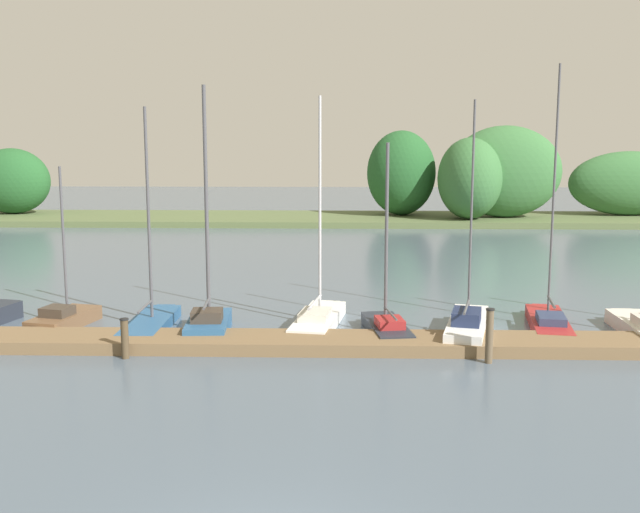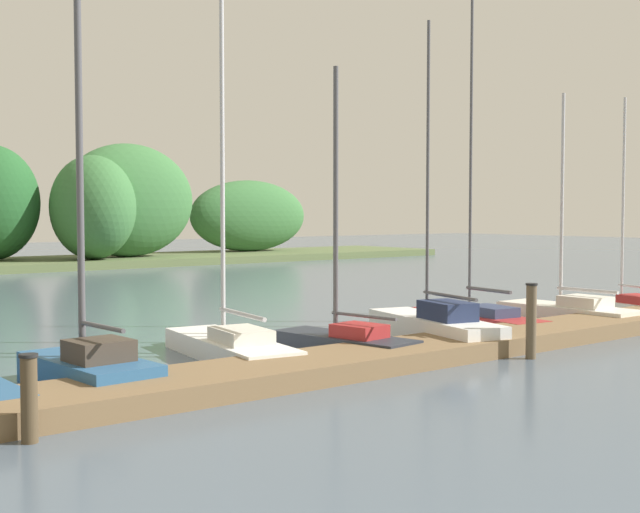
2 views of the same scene
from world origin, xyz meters
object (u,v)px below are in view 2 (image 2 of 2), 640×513
Objects in this scene: sailboat_7 at (432,326)px; mooring_piling_1 at (29,398)px; sailboat_10 at (626,304)px; mooring_piling_2 at (531,321)px; sailboat_6 at (341,338)px; sailboat_9 at (566,310)px; sailboat_5 at (228,342)px; sailboat_4 at (86,361)px; sailboat_8 at (474,316)px.

mooring_piling_1 is (-9.65, -2.40, 0.17)m from sailboat_7.
mooring_piling_2 is at bearing 122.69° from sailboat_10.
sailboat_6 is 5.20× the size of mooring_piling_1.
mooring_piling_2 is at bearing -145.15° from sailboat_6.
mooring_piling_1 is at bearing 117.14° from sailboat_7.
sailboat_9 is 5.98m from mooring_piling_2.
mooring_piling_2 is (4.64, -3.72, 0.43)m from sailboat_5.
sailboat_10 is at bearing -74.45° from sailboat_7.
sailboat_10 is (12.71, -0.85, -0.05)m from sailboat_5.
sailboat_4 reaches higher than sailboat_7.
sailboat_7 is 6.30× the size of mooring_piling_1.
sailboat_10 is (16.04, 0.17, -0.18)m from sailboat_4.
sailboat_9 is 5.36× the size of mooring_piling_1.
sailboat_5 is 2.30m from sailboat_6.
sailboat_5 is 1.24× the size of sailboat_6.
sailboat_8 is (2.71, 1.14, -0.09)m from sailboat_7.
sailboat_4 reaches higher than sailboat_6.
sailboat_4 is at bearing 103.67° from sailboat_10.
sailboat_7 is 2.56m from mooring_piling_2.
sailboat_5 is 7.20m from sailboat_8.
sailboat_4 is 3.16m from mooring_piling_1.
sailboat_9 is 4.02× the size of mooring_piling_2.
sailboat_7 is 9.94m from mooring_piling_1.
sailboat_10 is at bearing 19.61° from mooring_piling_2.
sailboat_5 is 4.65m from sailboat_7.
sailboat_4 is 1.25× the size of sailboat_9.
sailboat_7 is 8.23m from sailboat_10.
sailboat_4 is 3.48m from sailboat_5.
mooring_piling_2 is at bearing -120.13° from sailboat_5.
sailboat_5 is at bearing 85.67° from sailboat_9.
mooring_piling_1 is at bearing 100.95° from sailboat_9.
mooring_piling_1 is at bearing 114.55° from sailboat_8.
sailboat_4 is at bearing 103.81° from sailboat_8.
mooring_piling_1 is 0.75× the size of mooring_piling_2.
mooring_piling_1 is (-5.16, -3.59, 0.24)m from sailboat_5.
mooring_piling_2 reaches higher than mooring_piling_1.
mooring_piling_2 is (7.97, -2.71, 0.29)m from sailboat_4.
sailboat_6 is 2.42m from sailboat_7.
sailboat_9 is at bearing -93.29° from sailboat_4.
sailboat_7 is at bearing 121.31° from sailboat_8.
sailboat_4 is at bearing 161.23° from mooring_piling_2.
sailboat_7 reaches higher than sailboat_6.
sailboat_8 is 1.33× the size of sailboat_10.
sailboat_6 is at bearing 103.86° from sailboat_10.
sailboat_7 reaches higher than sailboat_9.
sailboat_4 is at bearing 91.33° from sailboat_9.
sailboat_7 reaches higher than mooring_piling_1.
sailboat_5 is 0.89× the size of sailboat_8.
sailboat_6 is 0.71× the size of sailboat_8.
sailboat_8 is at bearing -88.02° from sailboat_6.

